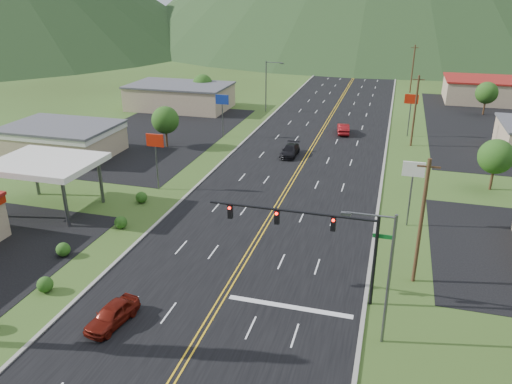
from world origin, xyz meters
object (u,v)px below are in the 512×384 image
(streetlight_east, at_px, (384,271))
(traffic_signal, at_px, (318,231))
(gas_canopy, at_px, (45,164))
(car_red_far, at_px, (343,129))
(car_dark_mid, at_px, (290,151))
(streetlight_west, at_px, (268,83))
(car_red_near, at_px, (112,315))

(streetlight_east, bearing_deg, traffic_signal, 139.61)
(gas_canopy, xyz_separation_m, car_red_far, (25.39, 36.61, -4.08))
(car_dark_mid, bearing_deg, streetlight_west, 111.76)
(traffic_signal, relative_size, car_dark_mid, 2.63)
(gas_canopy, relative_size, car_red_far, 2.07)
(streetlight_east, height_order, car_red_near, streetlight_east)
(car_red_far, bearing_deg, traffic_signal, 85.03)
(streetlight_east, relative_size, gas_canopy, 0.90)
(car_dark_mid, relative_size, car_red_far, 1.03)
(streetlight_west, bearing_deg, gas_canopy, -102.13)
(streetlight_east, distance_m, car_dark_mid, 38.31)
(car_red_near, bearing_deg, gas_canopy, 146.07)
(streetlight_east, bearing_deg, car_dark_mid, 110.64)
(streetlight_west, bearing_deg, car_dark_mid, -68.83)
(car_dark_mid, xyz_separation_m, car_red_far, (5.62, 13.00, 0.07))
(streetlight_east, height_order, streetlight_west, same)
(streetlight_west, bearing_deg, streetlight_east, -69.14)
(traffic_signal, height_order, car_dark_mid, traffic_signal)
(gas_canopy, distance_m, car_red_far, 44.74)
(streetlight_east, bearing_deg, streetlight_west, 110.86)
(traffic_signal, xyz_separation_m, streetlight_west, (-18.16, 56.00, -0.15))
(gas_canopy, height_order, car_red_near, gas_canopy)
(streetlight_east, xyz_separation_m, gas_canopy, (-33.18, 12.00, -0.31))
(streetlight_east, relative_size, streetlight_west, 1.00)
(streetlight_west, height_order, car_red_near, streetlight_west)
(traffic_signal, height_order, gas_canopy, traffic_signal)
(gas_canopy, bearing_deg, traffic_signal, -15.70)
(streetlight_west, xyz_separation_m, car_red_near, (5.59, -63.12, -4.44))
(traffic_signal, height_order, car_red_far, traffic_signal)
(traffic_signal, distance_m, car_dark_mid, 33.12)
(streetlight_east, bearing_deg, gas_canopy, 160.12)
(streetlight_east, xyz_separation_m, car_red_far, (-7.79, 48.61, -4.38))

